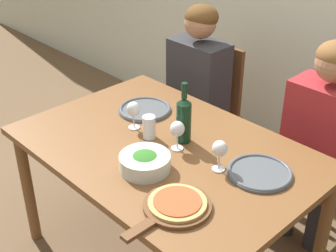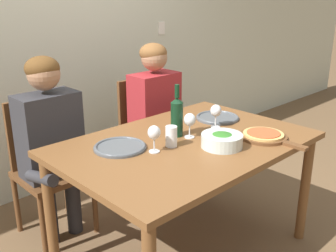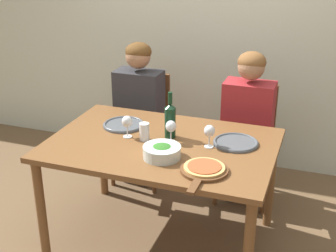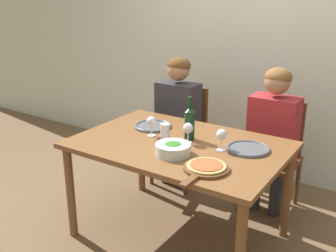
{
  "view_description": "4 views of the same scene",
  "coord_description": "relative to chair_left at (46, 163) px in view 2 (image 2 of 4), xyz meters",
  "views": [
    {
      "loc": [
        1.4,
        -1.33,
        1.98
      ],
      "look_at": [
        0.0,
        0.01,
        0.87
      ],
      "focal_mm": 50.0,
      "sensor_mm": 36.0,
      "label": 1
    },
    {
      "loc": [
        -1.56,
        -1.46,
        1.59
      ],
      "look_at": [
        -0.11,
        0.04,
        0.87
      ],
      "focal_mm": 42.0,
      "sensor_mm": 36.0,
      "label": 2
    },
    {
      "loc": [
        0.96,
        -2.59,
        2.05
      ],
      "look_at": [
        0.05,
        -0.02,
        0.89
      ],
      "focal_mm": 50.0,
      "sensor_mm": 36.0,
      "label": 3
    },
    {
      "loc": [
        1.35,
        -2.2,
        1.78
      ],
      "look_at": [
        -0.13,
        0.05,
        0.85
      ],
      "focal_mm": 42.0,
      "sensor_mm": 36.0,
      "label": 4
    }
  ],
  "objects": [
    {
      "name": "person_man",
      "position": [
        0.9,
        -0.11,
        0.24
      ],
      "size": [
        0.47,
        0.51,
        1.22
      ],
      "color": "#28282D",
      "rests_on": "ground"
    },
    {
      "name": "dining_table",
      "position": [
        0.47,
        -0.84,
        0.18
      ],
      "size": [
        1.47,
        0.99,
        0.76
      ],
      "color": "brown",
      "rests_on": "ground"
    },
    {
      "name": "wine_glass_centre",
      "position": [
        0.53,
        -0.82,
        0.37
      ],
      "size": [
        0.07,
        0.07,
        0.15
      ],
      "color": "silver",
      "rests_on": "dining_table"
    },
    {
      "name": "chair_left",
      "position": [
        0.0,
        0.0,
        0.0
      ],
      "size": [
        0.42,
        0.42,
        0.92
      ],
      "color": "brown",
      "rests_on": "ground"
    },
    {
      "name": "dinner_plate_left",
      "position": [
        0.12,
        -0.67,
        0.27
      ],
      "size": [
        0.29,
        0.29,
        0.02
      ],
      "color": "#4C5156",
      "rests_on": "dining_table"
    },
    {
      "name": "wine_bottle",
      "position": [
        0.5,
        -0.74,
        0.39
      ],
      "size": [
        0.07,
        0.07,
        0.31
      ],
      "color": "black",
      "rests_on": "dining_table"
    },
    {
      "name": "back_wall",
      "position": [
        0.47,
        0.57,
        0.85
      ],
      "size": [
        10.0,
        0.06,
        2.7
      ],
      "color": "beige",
      "rests_on": "ground"
    },
    {
      "name": "water_tumbler",
      "position": [
        0.35,
        -0.84,
        0.32
      ],
      "size": [
        0.07,
        0.07,
        0.12
      ],
      "color": "silver",
      "rests_on": "dining_table"
    },
    {
      "name": "broccoli_bowl",
      "position": [
        0.55,
        -1.04,
        0.3
      ],
      "size": [
        0.23,
        0.23,
        0.08
      ],
      "color": "silver",
      "rests_on": "dining_table"
    },
    {
      "name": "pizza_on_board",
      "position": [
        0.84,
        -1.14,
        0.28
      ],
      "size": [
        0.28,
        0.42,
        0.04
      ],
      "color": "brown",
      "rests_on": "dining_table"
    },
    {
      "name": "dinner_plate_right",
      "position": [
        0.93,
        -0.7,
        0.27
      ],
      "size": [
        0.29,
        0.29,
        0.02
      ],
      "color": "#4C5156",
      "rests_on": "dining_table"
    },
    {
      "name": "chair_right",
      "position": [
        0.9,
        0.0,
        0.0
      ],
      "size": [
        0.42,
        0.42,
        0.92
      ],
      "color": "brown",
      "rests_on": "ground"
    },
    {
      "name": "wine_glass_left",
      "position": [
        0.23,
        -0.84,
        0.37
      ],
      "size": [
        0.07,
        0.07,
        0.15
      ],
      "color": "silver",
      "rests_on": "dining_table"
    },
    {
      "name": "wine_glass_right",
      "position": [
        0.78,
        -0.81,
        0.37
      ],
      "size": [
        0.07,
        0.07,
        0.15
      ],
      "color": "silver",
      "rests_on": "dining_table"
    },
    {
      "name": "person_woman",
      "position": [
        -0.0,
        -0.11,
        0.24
      ],
      "size": [
        0.47,
        0.51,
        1.22
      ],
      "color": "#28282D",
      "rests_on": "ground"
    },
    {
      "name": "ground_plane",
      "position": [
        0.47,
        -0.84,
        -0.5
      ],
      "size": [
        40.0,
        40.0,
        0.0
      ],
      "primitive_type": "plane",
      "color": "brown"
    }
  ]
}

